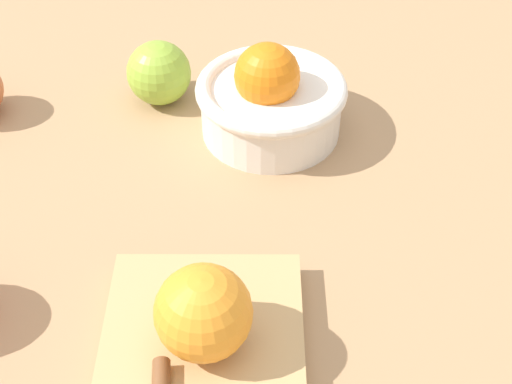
{
  "coord_description": "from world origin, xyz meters",
  "views": [
    {
      "loc": [
        0.45,
        0.08,
        0.5
      ],
      "look_at": [
        -0.04,
        0.1,
        0.04
      ],
      "focal_mm": 49.47,
      "sensor_mm": 36.0,
      "label": 1
    }
  ],
  "objects_px": {
    "apple_mid_left": "(159,73)",
    "orange_on_board": "(203,313)",
    "cutting_board": "(201,376)",
    "bowl": "(270,100)"
  },
  "relations": [
    {
      "from": "orange_on_board",
      "to": "apple_mid_left",
      "type": "relative_size",
      "value": 1.02
    },
    {
      "from": "bowl",
      "to": "orange_on_board",
      "type": "bearing_deg",
      "value": -13.03
    },
    {
      "from": "orange_on_board",
      "to": "apple_mid_left",
      "type": "xyz_separation_m",
      "value": [
        -0.36,
        -0.06,
        -0.02
      ]
    },
    {
      "from": "bowl",
      "to": "apple_mid_left",
      "type": "height_order",
      "value": "bowl"
    },
    {
      "from": "cutting_board",
      "to": "orange_on_board",
      "type": "distance_m",
      "value": 0.06
    },
    {
      "from": "apple_mid_left",
      "to": "orange_on_board",
      "type": "bearing_deg",
      "value": 8.79
    },
    {
      "from": "orange_on_board",
      "to": "bowl",
      "type": "bearing_deg",
      "value": 166.97
    },
    {
      "from": "orange_on_board",
      "to": "apple_mid_left",
      "type": "height_order",
      "value": "orange_on_board"
    },
    {
      "from": "cutting_board",
      "to": "apple_mid_left",
      "type": "height_order",
      "value": "apple_mid_left"
    },
    {
      "from": "bowl",
      "to": "cutting_board",
      "type": "height_order",
      "value": "bowl"
    }
  ]
}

